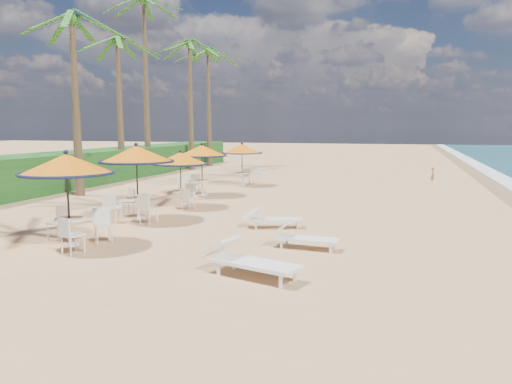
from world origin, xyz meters
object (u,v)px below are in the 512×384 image
Objects in this scene: lounger_mid at (301,237)px; lounger_near at (247,259)px; station_2 at (181,164)px; lounger_far at (270,218)px; station_4 at (243,153)px; station_3 at (200,155)px; station_1 at (135,164)px; station_0 at (68,176)px.

lounger_near is at bearing -98.09° from lounger_mid.
station_2 is 5.49m from lounger_far.
station_4 is 1.19× the size of lounger_far.
station_4 reaches higher than lounger_near.
station_4 is (0.04, 7.66, 0.04)m from station_2.
station_4 is at bearing 118.32° from lounger_mid.
station_3 reaches higher than lounger_far.
lounger_near is 2.82m from lounger_mid.
lounger_mid is (5.82, -12.93, -1.45)m from station_4.
station_2 is at bearing -90.29° from station_4.
lounger_far is (4.41, -2.95, -1.41)m from station_2.
station_3 is at bearing 100.49° from station_2.
station_1 is 1.13× the size of lounger_near.
station_3 is at bearing 135.09° from lounger_near.
station_0 reaches higher than station_2.
station_1 is 1.16× the size of station_2.
station_1 is at bearing -87.22° from station_3.
station_2 is (0.11, 6.72, -0.16)m from station_0.
station_0 is 5.73m from lounger_near.
station_4 is 16.59m from lounger_near.
station_4 is (0.66, 4.31, -0.09)m from station_3.
station_1 is 1.41× the size of lounger_mid.
station_0 is 6.09m from lounger_far.
lounger_far is (5.03, -6.29, -1.54)m from station_3.
lounger_near is (5.37, -1.31, -1.51)m from station_0.
lounger_near is at bearing -13.74° from station_0.
station_3 is (-0.31, 6.30, -0.08)m from station_1.
station_1 is at bearing 93.06° from station_0.
station_3 is 8.20m from lounger_far.
lounger_mid is at bearing 95.57° from lounger_near.
station_1 is at bearing -96.06° from station_2.
station_4 reaches higher than lounger_far.
station_0 is 3.77m from station_1.
lounger_near is (5.57, -5.08, -1.55)m from station_1.
station_0 reaches higher than station_4.
station_1 is 10.62m from station_4.
lounger_mid is at bearing -53.08° from station_3.
station_4 is at bearing 95.49° from lounger_far.
station_2 is 1.17× the size of lounger_far.
station_4 is (0.35, 10.61, -0.17)m from station_1.
station_4 reaches higher than lounger_mid.
station_2 reaches higher than lounger_near.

